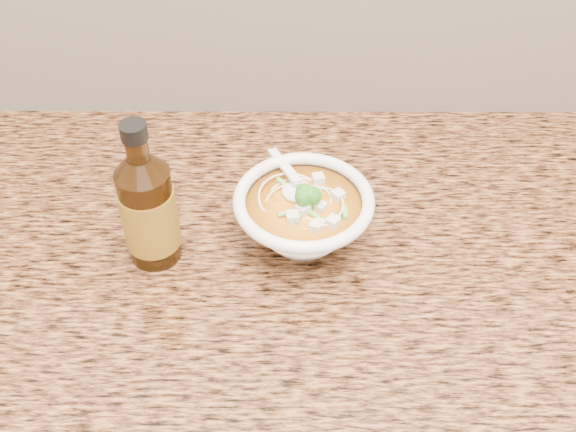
{
  "coord_description": "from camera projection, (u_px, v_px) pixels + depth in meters",
  "views": [
    {
      "loc": [
        -0.1,
        1.03,
        1.6
      ],
      "look_at": [
        -0.11,
        1.69,
        0.95
      ],
      "focal_mm": 45.0,
      "sensor_mm": 36.0,
      "label": 1
    }
  ],
  "objects": [
    {
      "name": "soup_bowl",
      "position": [
        303.0,
        218.0,
        0.94
      ],
      "size": [
        0.18,
        0.2,
        0.1
      ],
      "rotation": [
        0.0,
        0.0,
        -0.2
      ],
      "color": "white",
      "rests_on": "counter_slab"
    },
    {
      "name": "cabinet",
      "position": [
        347.0,
        429.0,
        1.28
      ],
      "size": [
        4.0,
        0.65,
        0.86
      ],
      "primitive_type": "cube",
      "color": "#311C0E",
      "rests_on": "ground"
    },
    {
      "name": "hot_sauce_bottle",
      "position": [
        148.0,
        210.0,
        0.89
      ],
      "size": [
        0.09,
        0.09,
        0.21
      ],
      "rotation": [
        0.0,
        0.0,
        -0.29
      ],
      "color": "#402208",
      "rests_on": "counter_slab"
    },
    {
      "name": "counter_slab",
      "position": [
        367.0,
        260.0,
        0.97
      ],
      "size": [
        4.0,
        0.68,
        0.04
      ],
      "primitive_type": "cube",
      "color": "#8F5F34",
      "rests_on": "cabinet"
    }
  ]
}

